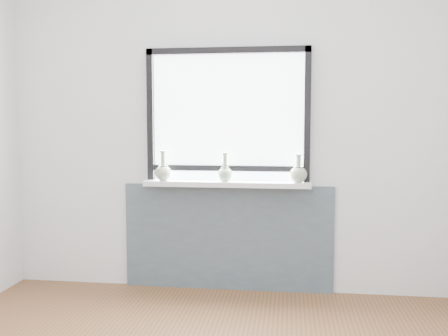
# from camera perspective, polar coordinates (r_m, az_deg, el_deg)

# --- Properties ---
(back_wall) EXTENTS (3.60, 0.02, 2.60)m
(back_wall) POSITION_cam_1_polar(r_m,az_deg,el_deg) (4.02, 0.48, 4.31)
(back_wall) COLOR silver
(back_wall) RESTS_ON ground
(apron_panel) EXTENTS (1.70, 0.03, 0.86)m
(apron_panel) POSITION_cam_1_polar(r_m,az_deg,el_deg) (4.10, 0.42, -7.96)
(apron_panel) COLOR #4A5B64
(apron_panel) RESTS_ON ground
(windowsill) EXTENTS (1.32, 0.18, 0.04)m
(windowsill) POSITION_cam_1_polar(r_m,az_deg,el_deg) (3.95, 0.30, -1.81)
(windowsill) COLOR white
(windowsill) RESTS_ON apron_panel
(window) EXTENTS (1.30, 0.06, 1.05)m
(window) POSITION_cam_1_polar(r_m,az_deg,el_deg) (3.98, 0.42, 6.34)
(window) COLOR black
(window) RESTS_ON windowsill
(vase_a) EXTENTS (0.13, 0.13, 0.24)m
(vase_a) POSITION_cam_1_polar(r_m,az_deg,el_deg) (4.01, -6.95, -0.41)
(vase_a) COLOR #A0B391
(vase_a) RESTS_ON windowsill
(vase_b) EXTENTS (0.12, 0.12, 0.23)m
(vase_b) POSITION_cam_1_polar(r_m,az_deg,el_deg) (3.94, 0.13, -0.53)
(vase_b) COLOR #A0B391
(vase_b) RESTS_ON windowsill
(vase_c) EXTENTS (0.14, 0.14, 0.22)m
(vase_c) POSITION_cam_1_polar(r_m,az_deg,el_deg) (3.90, 8.48, -0.61)
(vase_c) COLOR #A0B391
(vase_c) RESTS_ON windowsill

